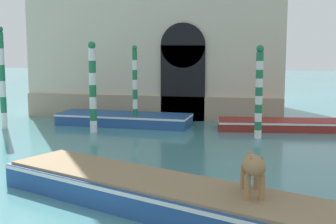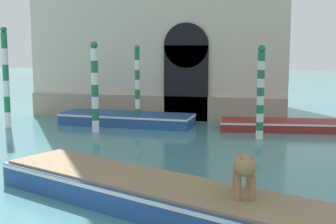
{
  "view_description": "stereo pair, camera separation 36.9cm",
  "coord_description": "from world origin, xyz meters",
  "px_view_note": "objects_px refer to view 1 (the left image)",
  "views": [
    {
      "loc": [
        4.49,
        -3.55,
        3.34
      ],
      "look_at": [
        1.72,
        11.1,
        1.2
      ],
      "focal_mm": 50.0,
      "sensor_mm": 36.0,
      "label": 1
    },
    {
      "loc": [
        4.85,
        -3.47,
        3.34
      ],
      "look_at": [
        1.72,
        11.1,
        1.2
      ],
      "focal_mm": 50.0,
      "sensor_mm": 36.0,
      "label": 2
    }
  ],
  "objects_px": {
    "boat_moored_near_palazzo": "(124,119)",
    "mooring_pole_2": "(259,92)",
    "mooring_pole_0": "(135,87)",
    "mooring_pole_3": "(93,87)",
    "dog_on_deck": "(253,167)",
    "mooring_pole_1": "(2,77)",
    "boat_foreground": "(177,197)",
    "boat_moored_far": "(303,125)"
  },
  "relations": [
    {
      "from": "boat_foreground",
      "to": "mooring_pole_3",
      "type": "height_order",
      "value": "mooring_pole_3"
    },
    {
      "from": "boat_moored_near_palazzo",
      "to": "mooring_pole_1",
      "type": "height_order",
      "value": "mooring_pole_1"
    },
    {
      "from": "boat_moored_near_palazzo",
      "to": "mooring_pole_2",
      "type": "relative_size",
      "value": 1.7
    },
    {
      "from": "dog_on_deck",
      "to": "mooring_pole_2",
      "type": "height_order",
      "value": "mooring_pole_2"
    },
    {
      "from": "mooring_pole_0",
      "to": "mooring_pole_3",
      "type": "distance_m",
      "value": 1.83
    },
    {
      "from": "mooring_pole_1",
      "to": "boat_moored_near_palazzo",
      "type": "bearing_deg",
      "value": 20.39
    },
    {
      "from": "boat_moored_far",
      "to": "mooring_pole_3",
      "type": "relative_size",
      "value": 1.96
    },
    {
      "from": "boat_foreground",
      "to": "mooring_pole_0",
      "type": "bearing_deg",
      "value": 133.88
    },
    {
      "from": "boat_moored_near_palazzo",
      "to": "boat_moored_far",
      "type": "height_order",
      "value": "boat_moored_near_palazzo"
    },
    {
      "from": "dog_on_deck",
      "to": "boat_moored_far",
      "type": "height_order",
      "value": "dog_on_deck"
    },
    {
      "from": "dog_on_deck",
      "to": "mooring_pole_3",
      "type": "height_order",
      "value": "mooring_pole_3"
    },
    {
      "from": "boat_foreground",
      "to": "boat_moored_near_palazzo",
      "type": "height_order",
      "value": "boat_foreground"
    },
    {
      "from": "dog_on_deck",
      "to": "mooring_pole_1",
      "type": "xyz_separation_m",
      "value": [
        -9.95,
        8.64,
        0.91
      ]
    },
    {
      "from": "mooring_pole_1",
      "to": "mooring_pole_3",
      "type": "relative_size",
      "value": 1.17
    },
    {
      "from": "boat_moored_far",
      "to": "mooring_pole_1",
      "type": "bearing_deg",
      "value": -177.4
    },
    {
      "from": "boat_moored_near_palazzo",
      "to": "mooring_pole_3",
      "type": "distance_m",
      "value": 2.46
    },
    {
      "from": "mooring_pole_2",
      "to": "mooring_pole_3",
      "type": "relative_size",
      "value": 0.96
    },
    {
      "from": "boat_moored_near_palazzo",
      "to": "mooring_pole_1",
      "type": "distance_m",
      "value": 5.15
    },
    {
      "from": "mooring_pole_2",
      "to": "dog_on_deck",
      "type": "bearing_deg",
      "value": -90.8
    },
    {
      "from": "dog_on_deck",
      "to": "mooring_pole_2",
      "type": "xyz_separation_m",
      "value": [
        0.12,
        8.48,
        0.54
      ]
    },
    {
      "from": "dog_on_deck",
      "to": "boat_moored_near_palazzo",
      "type": "bearing_deg",
      "value": -160.26
    },
    {
      "from": "boat_moored_far",
      "to": "mooring_pole_1",
      "type": "xyz_separation_m",
      "value": [
        -11.83,
        -1.83,
        1.85
      ]
    },
    {
      "from": "mooring_pole_2",
      "to": "boat_foreground",
      "type": "bearing_deg",
      "value": -101.31
    },
    {
      "from": "boat_foreground",
      "to": "mooring_pole_2",
      "type": "height_order",
      "value": "mooring_pole_2"
    },
    {
      "from": "mooring_pole_1",
      "to": "mooring_pole_2",
      "type": "xyz_separation_m",
      "value": [
        10.06,
        -0.16,
        -0.37
      ]
    },
    {
      "from": "boat_moored_near_palazzo",
      "to": "boat_moored_far",
      "type": "xyz_separation_m",
      "value": [
        7.31,
        0.15,
        -0.04
      ]
    },
    {
      "from": "boat_moored_near_palazzo",
      "to": "dog_on_deck",
      "type": "bearing_deg",
      "value": -58.64
    },
    {
      "from": "mooring_pole_3",
      "to": "dog_on_deck",
      "type": "bearing_deg",
      "value": -54.29
    },
    {
      "from": "boat_foreground",
      "to": "mooring_pole_1",
      "type": "distance_m",
      "value": 11.89
    },
    {
      "from": "mooring_pole_2",
      "to": "boat_moored_far",
      "type": "bearing_deg",
      "value": 48.46
    },
    {
      "from": "boat_foreground",
      "to": "mooring_pole_2",
      "type": "relative_size",
      "value": 2.59
    },
    {
      "from": "mooring_pole_0",
      "to": "mooring_pole_1",
      "type": "height_order",
      "value": "mooring_pole_1"
    },
    {
      "from": "mooring_pole_3",
      "to": "mooring_pole_2",
      "type": "bearing_deg",
      "value": -0.21
    },
    {
      "from": "mooring_pole_0",
      "to": "boat_moored_near_palazzo",
      "type": "bearing_deg",
      "value": 138.06
    },
    {
      "from": "dog_on_deck",
      "to": "boat_moored_far",
      "type": "bearing_deg",
      "value": 161.84
    },
    {
      "from": "dog_on_deck",
      "to": "mooring_pole_0",
      "type": "xyz_separation_m",
      "value": [
        -4.78,
        9.75,
        0.53
      ]
    },
    {
      "from": "boat_foreground",
      "to": "mooring_pole_2",
      "type": "xyz_separation_m",
      "value": [
        1.6,
        8.01,
        1.37
      ]
    },
    {
      "from": "dog_on_deck",
      "to": "mooring_pole_2",
      "type": "relative_size",
      "value": 0.38
    },
    {
      "from": "dog_on_deck",
      "to": "boat_moored_far",
      "type": "relative_size",
      "value": 0.18
    },
    {
      "from": "boat_foreground",
      "to": "boat_moored_far",
      "type": "bearing_deg",
      "value": 95.7
    },
    {
      "from": "dog_on_deck",
      "to": "mooring_pole_1",
      "type": "distance_m",
      "value": 13.21
    },
    {
      "from": "mooring_pole_0",
      "to": "mooring_pole_2",
      "type": "relative_size",
      "value": 1.0
    }
  ]
}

